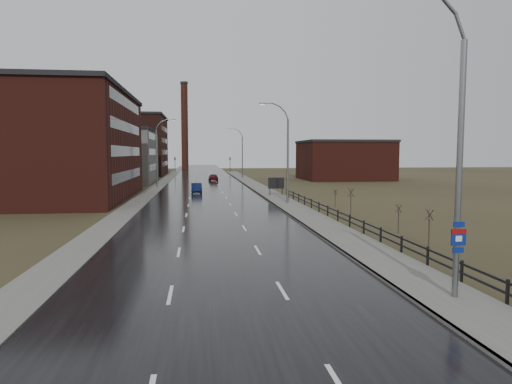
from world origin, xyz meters
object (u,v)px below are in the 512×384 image
object	(u,v)px
streetlight_main	(452,146)
billboard	(276,184)
car_near	(197,188)
car_far	(213,178)

from	to	relation	value
streetlight_main	billboard	bearing A→B (deg)	89.17
car_near	streetlight_main	bearing A→B (deg)	-80.10
streetlight_main	car_far	distance (m)	77.80
streetlight_main	car_far	xyz separation A→B (m)	(-6.67, 77.33, -5.30)
streetlight_main	car_far	world-z (taller)	streetlight_main
billboard	car_far	bearing A→B (deg)	102.17
billboard	car_near	world-z (taller)	billboard
billboard	streetlight_main	bearing A→B (deg)	-90.83
car_near	car_far	size ratio (longest dim) A/B	0.96
streetlight_main	billboard	distance (m)	43.72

